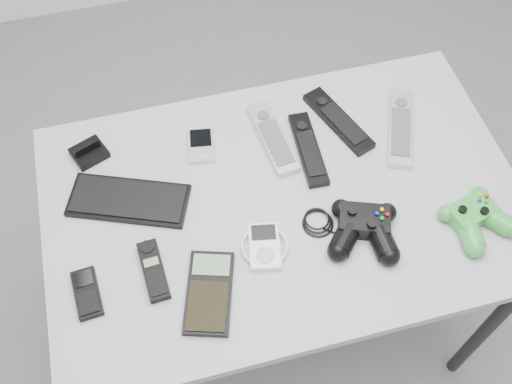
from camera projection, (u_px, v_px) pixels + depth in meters
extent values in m
plane|color=slate|center=(285.00, 318.00, 2.04)|extent=(3.50, 3.50, 0.00)
cube|color=#A1A1A3|center=(284.00, 203.00, 1.42)|extent=(1.12, 0.72, 0.03)
cylinder|color=black|center=(488.00, 327.00, 1.65)|extent=(0.04, 0.04, 0.72)
cylinder|color=black|center=(91.00, 219.00, 1.83)|extent=(0.04, 0.04, 0.72)
cylinder|color=black|center=(402.00, 152.00, 1.97)|extent=(0.04, 0.04, 0.72)
cube|color=black|center=(129.00, 200.00, 1.40)|extent=(0.30, 0.21, 0.02)
cube|color=black|center=(88.00, 150.00, 1.46)|extent=(0.10, 0.09, 0.04)
cube|color=silver|center=(201.00, 145.00, 1.49)|extent=(0.08, 0.11, 0.02)
cube|color=silver|center=(273.00, 138.00, 1.49)|extent=(0.08, 0.23, 0.02)
cube|color=black|center=(308.00, 149.00, 1.48)|extent=(0.06, 0.22, 0.02)
cube|color=black|center=(338.00, 120.00, 1.53)|extent=(0.13, 0.23, 0.02)
cube|color=silver|center=(400.00, 127.00, 1.51)|extent=(0.15, 0.25, 0.02)
cube|color=black|center=(87.00, 293.00, 1.27)|extent=(0.06, 0.12, 0.02)
cube|color=black|center=(153.00, 270.00, 1.30)|extent=(0.05, 0.15, 0.02)
cube|color=black|center=(209.00, 292.00, 1.27)|extent=(0.15, 0.21, 0.02)
cube|color=white|center=(264.00, 246.00, 1.33)|extent=(0.13, 0.13, 0.02)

